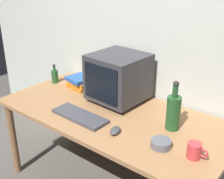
% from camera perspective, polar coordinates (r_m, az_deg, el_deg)
% --- Properties ---
extents(back_wall, '(4.00, 0.08, 2.50)m').
position_cam_1_polar(back_wall, '(2.28, 7.41, 12.23)').
color(back_wall, beige).
rests_on(back_wall, ground).
extents(desk, '(1.69, 0.80, 0.70)m').
position_cam_1_polar(desk, '(2.14, 0.00, -6.28)').
color(desk, '#9E7047').
rests_on(desk, ground).
extents(crt_monitor, '(0.40, 0.41, 0.37)m').
position_cam_1_polar(crt_monitor, '(2.20, 1.22, 2.37)').
color(crt_monitor, '#333338').
rests_on(crt_monitor, desk).
extents(keyboard, '(0.42, 0.16, 0.02)m').
position_cam_1_polar(keyboard, '(2.04, -6.29, -5.16)').
color(keyboard, '#3F3F47').
rests_on(keyboard, desk).
extents(computer_mouse, '(0.09, 0.11, 0.04)m').
position_cam_1_polar(computer_mouse, '(1.86, 0.63, -7.99)').
color(computer_mouse, '#3F3F47').
rests_on(computer_mouse, desk).
extents(bottle_tall, '(0.09, 0.09, 0.33)m').
position_cam_1_polar(bottle_tall, '(1.89, 11.89, -4.18)').
color(bottle_tall, '#1E4C23').
rests_on(bottle_tall, desk).
extents(bottle_short, '(0.06, 0.06, 0.17)m').
position_cam_1_polar(bottle_short, '(2.64, -11.08, 2.65)').
color(bottle_short, '#1E4C23').
rests_on(bottle_short, desk).
extents(book_stack, '(0.22, 0.20, 0.10)m').
position_cam_1_polar(book_stack, '(2.49, -6.32, 1.36)').
color(book_stack, orange).
rests_on(book_stack, desk).
extents(mug, '(0.12, 0.08, 0.09)m').
position_cam_1_polar(mug, '(1.69, 15.82, -11.39)').
color(mug, '#CC383D').
rests_on(mug, desk).
extents(cd_spindle, '(0.12, 0.12, 0.04)m').
position_cam_1_polar(cd_spindle, '(1.75, 9.52, -10.37)').
color(cd_spindle, '#595B66').
rests_on(cd_spindle, desk).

